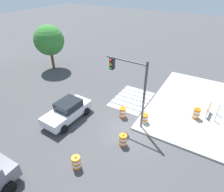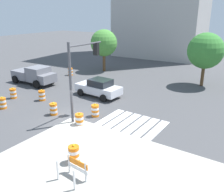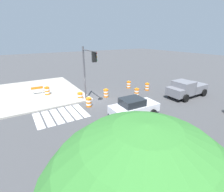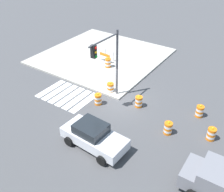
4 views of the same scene
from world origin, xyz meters
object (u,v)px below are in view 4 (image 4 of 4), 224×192
traffic_barrel_lane_center (211,134)px  traffic_barrel_on_sidewalk (108,63)px  construction_barricade (106,56)px  traffic_barrel_crosswalk_end (200,111)px  sports_car (94,136)px  traffic_barrel_near_corner (168,128)px  traffic_barrel_opposite_curb (110,88)px  traffic_barrel_median_near (98,99)px  traffic_barrel_median_far (139,102)px  traffic_light_pole (108,57)px

traffic_barrel_lane_center → traffic_barrel_on_sidewalk: size_ratio=1.00×
construction_barricade → traffic_barrel_crosswalk_end: bearing=162.4°
sports_car → traffic_barrel_near_corner: 5.11m
traffic_barrel_lane_center → traffic_barrel_opposite_curb: (8.74, -1.01, 0.00)m
traffic_barrel_median_near → traffic_barrel_median_far: 3.20m
traffic_barrel_median_far → traffic_barrel_opposite_curb: 2.99m
traffic_barrel_median_far → traffic_barrel_on_sidewalk: bearing=-34.9°
traffic_barrel_crosswalk_end → traffic_light_pole: traffic_light_pole is taller
traffic_barrel_near_corner → traffic_barrel_crosswalk_end: (-1.15, -3.06, 0.00)m
traffic_barrel_median_far → traffic_barrel_near_corner: bearing=152.8°
sports_car → traffic_barrel_near_corner: bearing=-132.7°
sports_car → traffic_barrel_median_near: size_ratio=4.30×
sports_car → traffic_barrel_near_corner: sports_car is taller
traffic_barrel_crosswalk_end → construction_barricade: bearing=-17.6°
traffic_barrel_near_corner → traffic_barrel_median_far: size_ratio=1.00×
traffic_barrel_on_sidewalk → traffic_barrel_median_far: bearing=145.1°
traffic_barrel_on_sidewalk → traffic_light_pole: size_ratio=0.19×
construction_barricade → traffic_barrel_on_sidewalk: bearing=134.5°
traffic_barrel_lane_center → traffic_barrel_opposite_curb: 8.79m
traffic_barrel_lane_center → traffic_light_pole: size_ratio=0.19×
traffic_barrel_crosswalk_end → traffic_barrel_on_sidewalk: size_ratio=1.00×
traffic_barrel_opposite_curb → traffic_light_pole: traffic_light_pole is taller
traffic_barrel_opposite_curb → traffic_barrel_median_near: bearing=94.0°
traffic_barrel_crosswalk_end → traffic_barrel_median_near: bearing=22.3°
traffic_barrel_median_near → traffic_barrel_on_sidewalk: traffic_barrel_on_sidewalk is taller
traffic_barrel_crosswalk_end → traffic_barrel_lane_center: (-1.45, 2.01, 0.00)m
traffic_barrel_opposite_curb → construction_barricade: (3.63, -4.47, 0.27)m
traffic_barrel_on_sidewalk → traffic_light_pole: 6.61m
traffic_barrel_on_sidewalk → traffic_barrel_median_near: bearing=117.5°
traffic_barrel_lane_center → traffic_barrel_near_corner: bearing=22.0°
traffic_barrel_lane_center → traffic_barrel_on_sidewalk: (11.43, -4.53, 0.15)m
sports_car → traffic_barrel_lane_center: (-6.06, -4.79, -0.36)m
traffic_barrel_lane_center → traffic_barrel_opposite_curb: same height
traffic_barrel_lane_center → traffic_light_pole: bearing=1.0°
traffic_barrel_opposite_curb → traffic_barrel_crosswalk_end: bearing=-172.2°
sports_car → traffic_barrel_opposite_curb: size_ratio=4.30×
traffic_barrel_median_near → traffic_barrel_opposite_curb: 1.94m
traffic_barrel_median_near → traffic_barrel_lane_center: same height
traffic_barrel_median_far → traffic_barrel_opposite_curb: size_ratio=1.00×
traffic_barrel_near_corner → traffic_barrel_on_sidewalk: (8.83, -5.58, 0.15)m
traffic_barrel_near_corner → traffic_barrel_on_sidewalk: 10.45m
traffic_barrel_near_corner → construction_barricade: 11.75m
traffic_light_pole → traffic_barrel_near_corner: bearing=170.7°
traffic_barrel_near_corner → traffic_barrel_opposite_curb: same height
traffic_barrel_median_far → construction_barricade: 8.21m
traffic_barrel_median_near → traffic_barrel_lane_center: size_ratio=1.00×
traffic_barrel_median_far → construction_barricade: bearing=-36.6°
traffic_barrel_near_corner → traffic_light_pole: traffic_light_pole is taller
traffic_barrel_crosswalk_end → traffic_barrel_opposite_curb: (7.29, 1.00, 0.00)m
traffic_barrel_median_near → traffic_barrel_lane_center: bearing=-173.9°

